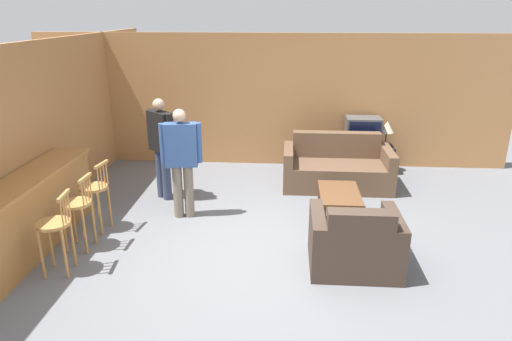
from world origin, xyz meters
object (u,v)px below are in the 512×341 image
(bar_chair_near, at_px, (56,230))
(person_by_counter, at_px, (182,158))
(tv_unit, at_px, (361,158))
(armchair_near, at_px, (355,244))
(person_by_window, at_px, (161,144))
(couch_far, at_px, (337,169))
(coffee_table, at_px, (340,196))
(bar_chair_mid, at_px, (78,209))
(bar_chair_far, at_px, (95,193))
(tv, at_px, (363,132))
(table_lamp, at_px, (387,128))

(bar_chair_near, relative_size, person_by_counter, 0.61)
(bar_chair_near, xyz_separation_m, tv_unit, (4.14, 4.01, -0.31))
(armchair_near, relative_size, person_by_window, 0.64)
(tv_unit, relative_size, person_by_counter, 0.72)
(person_by_counter, bearing_deg, tv_unit, 37.87)
(couch_far, bearing_deg, armchair_near, -91.02)
(coffee_table, distance_m, tv_unit, 2.34)
(bar_chair_mid, distance_m, bar_chair_far, 0.55)
(bar_chair_near, distance_m, bar_chair_far, 1.15)
(tv, distance_m, person_by_window, 3.86)
(bar_chair_far, xyz_separation_m, coffee_table, (3.49, 0.61, -0.20))
(bar_chair_near, distance_m, bar_chair_mid, 0.60)
(bar_chair_near, relative_size, tv, 1.55)
(bar_chair_near, bearing_deg, tv_unit, 44.06)
(couch_far, relative_size, coffee_table, 1.91)
(coffee_table, distance_m, tv, 2.37)
(couch_far, xyz_separation_m, table_lamp, (1.00, 0.86, 0.56))
(tv, relative_size, table_lamp, 1.35)
(coffee_table, relative_size, tv_unit, 0.82)
(bar_chair_mid, bearing_deg, table_lamp, 36.62)
(person_by_counter, bearing_deg, armchair_near, -28.85)
(bar_chair_mid, relative_size, person_by_window, 0.60)
(coffee_table, bearing_deg, bar_chair_far, -170.08)
(person_by_window, bearing_deg, armchair_near, -35.00)
(armchair_near, xyz_separation_m, tv_unit, (0.60, 3.65, -0.06))
(couch_far, relative_size, table_lamp, 3.89)
(couch_far, bearing_deg, bar_chair_mid, -144.58)
(bar_chair_near, bearing_deg, tv, 44.04)
(tv_unit, relative_size, table_lamp, 2.47)
(coffee_table, bearing_deg, armchair_near, -88.24)
(tv, xyz_separation_m, person_by_counter, (-3.00, -2.33, 0.15))
(bar_chair_near, relative_size, person_by_window, 0.60)
(bar_chair_mid, height_order, tv, tv)
(couch_far, xyz_separation_m, armchair_near, (-0.05, -2.79, 0.00))
(couch_far, height_order, person_by_window, person_by_window)
(bar_chair_far, bearing_deg, bar_chair_near, -90.00)
(bar_chair_near, relative_size, tv_unit, 0.85)
(armchair_near, xyz_separation_m, person_by_window, (-2.89, 2.02, 0.62))
(bar_chair_far, xyz_separation_m, table_lamp, (4.59, 2.86, 0.31))
(bar_chair_near, relative_size, bar_chair_far, 1.00)
(bar_chair_mid, height_order, person_by_window, person_by_window)
(person_by_counter, bearing_deg, table_lamp, 34.06)
(bar_chair_mid, bearing_deg, person_by_window, 70.06)
(bar_chair_mid, relative_size, person_by_counter, 0.61)
(couch_far, bearing_deg, tv, 57.15)
(bar_chair_near, distance_m, couch_far, 4.78)
(tv_unit, xyz_separation_m, tv, (0.00, -0.00, 0.54))
(armchair_near, bearing_deg, coffee_table, 91.76)
(coffee_table, bearing_deg, couch_far, 86.16)
(bar_chair_near, xyz_separation_m, coffee_table, (3.49, 1.76, -0.20))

